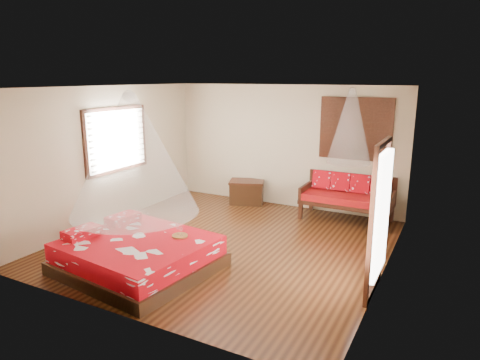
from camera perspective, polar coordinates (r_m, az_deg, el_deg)
name	(u,v)px	position (r m, az deg, el deg)	size (l,w,h in m)	color
room	(226,169)	(7.51, -1.86, 1.54)	(5.54, 5.54, 2.84)	black
bed	(138,254)	(7.01, -13.50, -9.61)	(2.39, 2.21, 0.64)	black
daybed	(348,195)	(9.33, 14.17, -2.02)	(1.88, 0.83, 0.96)	black
storage_chest	(247,192)	(10.26, 0.92, -1.58)	(0.96, 0.83, 0.56)	black
shutter_panel	(355,129)	(9.39, 15.15, 6.61)	(1.52, 0.06, 1.32)	black
window_left	(117,140)	(9.23, -16.10, 5.18)	(0.10, 1.74, 1.34)	black
glazed_door	(377,220)	(6.16, 17.86, -5.07)	(0.08, 1.02, 2.16)	black
wine_tray	(180,233)	(6.89, -8.04, -7.07)	(0.25, 0.25, 0.21)	brown
mosquito_net_main	(132,154)	(6.54, -14.15, 3.32)	(1.93, 1.93, 1.80)	white
mosquito_net_daybed	(350,126)	(8.92, 14.51, 6.95)	(0.89, 0.89, 1.50)	white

